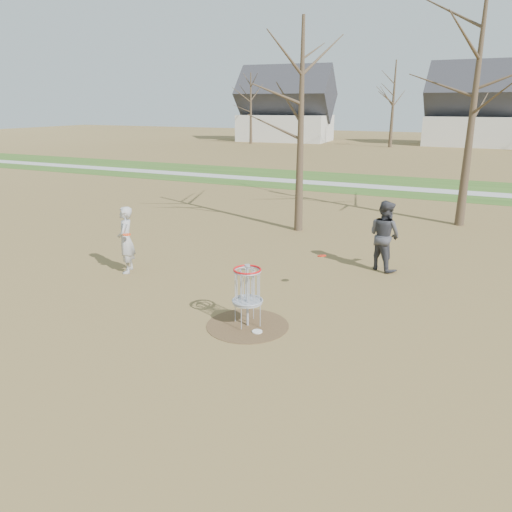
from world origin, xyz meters
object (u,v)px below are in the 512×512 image
at_px(player_standing, 126,240).
at_px(disc_grounded, 257,331).
at_px(player_throwing, 384,236).
at_px(disc_golf_basket, 247,286).

xyz_separation_m(player_standing, disc_grounded, (5.01, -2.01, -0.93)).
xyz_separation_m(player_throwing, disc_grounded, (-1.52, -5.34, -0.99)).
bearing_deg(player_throwing, disc_grounded, 104.14).
bearing_deg(player_throwing, disc_golf_basket, 100.13).
bearing_deg(disc_golf_basket, player_throwing, 70.11).
relative_size(player_standing, player_throwing, 0.94).
height_order(disc_grounded, disc_golf_basket, disc_golf_basket).
bearing_deg(disc_grounded, player_standing, 158.13).
distance_m(player_throwing, disc_grounded, 5.64).
xyz_separation_m(disc_grounded, disc_golf_basket, (-0.33, 0.22, 0.89)).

